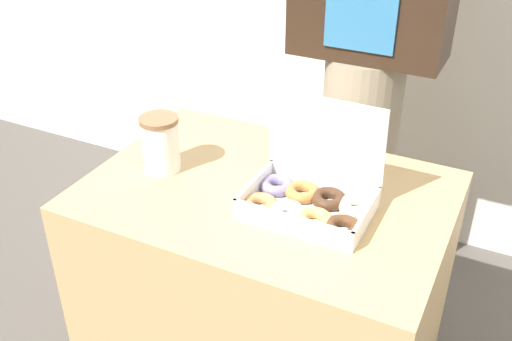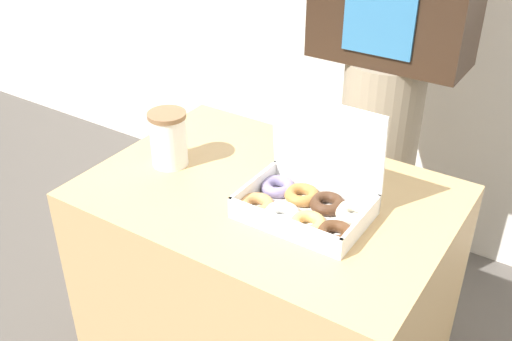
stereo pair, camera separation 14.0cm
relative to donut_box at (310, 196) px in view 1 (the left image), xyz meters
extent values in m
cube|color=tan|center=(-0.13, 0.03, -0.40)|extent=(0.88, 0.62, 0.72)
cube|color=white|center=(0.00, -0.01, -0.03)|extent=(0.28, 0.20, 0.01)
cube|color=white|center=(-0.14, -0.01, -0.01)|extent=(0.01, 0.20, 0.05)
cube|color=white|center=(0.14, -0.01, -0.01)|extent=(0.01, 0.20, 0.05)
cube|color=white|center=(0.00, -0.11, -0.01)|extent=(0.28, 0.01, 0.05)
cube|color=white|center=(0.00, 0.08, -0.01)|extent=(0.28, 0.01, 0.05)
cube|color=white|center=(0.00, 0.08, 0.12)|extent=(0.28, 0.02, 0.20)
torus|color=#B27F4C|center=(-0.10, -0.06, -0.02)|extent=(0.10, 0.10, 0.03)
torus|color=slate|center=(-0.10, 0.03, -0.02)|extent=(0.12, 0.12, 0.03)
torus|color=white|center=(-0.03, -0.06, -0.02)|extent=(0.10, 0.10, 0.03)
torus|color=#A87038|center=(-0.03, 0.03, -0.02)|extent=(0.11, 0.11, 0.03)
torus|color=tan|center=(0.03, -0.06, -0.02)|extent=(0.12, 0.12, 0.03)
torus|color=#422819|center=(0.03, 0.03, -0.02)|extent=(0.10, 0.10, 0.03)
torus|color=#4C2D19|center=(0.10, -0.06, -0.02)|extent=(0.10, 0.10, 0.03)
torus|color=silver|center=(0.10, 0.03, -0.02)|extent=(0.10, 0.10, 0.03)
cylinder|color=white|center=(-0.41, 0.00, 0.03)|extent=(0.09, 0.09, 0.13)
cylinder|color=brown|center=(-0.41, 0.00, 0.10)|extent=(0.10, 0.10, 0.01)
cylinder|color=gray|center=(-0.06, 0.57, -0.31)|extent=(0.24, 0.24, 0.91)
camera|label=1|loc=(0.40, -1.08, 0.76)|focal=42.00mm
camera|label=2|loc=(0.52, -1.01, 0.76)|focal=42.00mm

